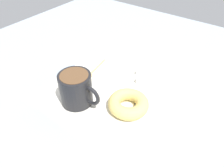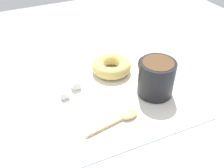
{
  "view_description": "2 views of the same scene",
  "coord_description": "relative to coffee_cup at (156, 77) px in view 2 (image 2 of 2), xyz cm",
  "views": [
    {
      "loc": [
        -24.93,
        34.15,
        38.76
      ],
      "look_at": [
        1.3,
        -1.54,
        2.3
      ],
      "focal_mm": 35.0,
      "sensor_mm": 36.0,
      "label": 1
    },
    {
      "loc": [
        41.57,
        -20.24,
        37.14
      ],
      "look_at": [
        1.3,
        -1.54,
        2.3
      ],
      "focal_mm": 40.0,
      "sensor_mm": 36.0,
      "label": 2
    }
  ],
  "objects": [
    {
      "name": "sugar_cube_extra",
      "position": [
        -6.7,
        -19.06,
        -3.41
      ],
      "size": [
        1.65,
        1.65,
        1.65
      ],
      "primitive_type": "cube",
      "color": "white",
      "rests_on": "napkin"
    },
    {
      "name": "coffee_cup",
      "position": [
        0.0,
        0.0,
        0.0
      ],
      "size": [
        11.12,
        7.94,
        8.19
      ],
      "color": "black",
      "rests_on": "napkin"
    },
    {
      "name": "sugar_cube",
      "position": [
        -8.97,
        -15.74,
        -3.26
      ],
      "size": [
        1.95,
        1.95,
        1.95
      ],
      "primitive_type": "cube",
      "color": "white",
      "rests_on": "napkin"
    },
    {
      "name": "spoon",
      "position": [
        4.81,
        -10.35,
        -3.83
      ],
      "size": [
        3.23,
        11.91,
        0.9
      ],
      "color": "#D8B772",
      "rests_on": "napkin"
    },
    {
      "name": "napkin",
      "position": [
        -4.32,
        -8.63,
        -4.38
      ],
      "size": [
        33.54,
        33.54,
        0.3
      ],
      "primitive_type": "cube",
      "rotation": [
        0.0,
        0.0,
        -0.03
      ],
      "color": "white",
      "rests_on": "ground_plane"
    },
    {
      "name": "donut",
      "position": [
        -11.56,
        -5.41,
        -2.68
      ],
      "size": [
        9.88,
        9.88,
        3.09
      ],
      "primitive_type": "torus",
      "color": "#E5C66B",
      "rests_on": "napkin"
    },
    {
      "name": "ground_plane",
      "position": [
        -5.62,
        -7.09,
        -5.53
      ],
      "size": [
        120.0,
        120.0,
        2.0
      ],
      "primitive_type": "cube",
      "color": "#99A8B7"
    }
  ]
}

